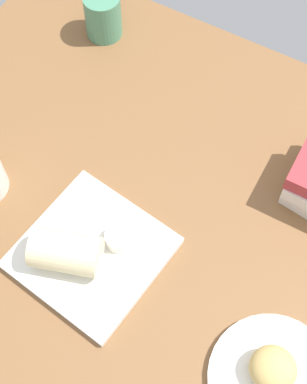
# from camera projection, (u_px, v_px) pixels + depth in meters

# --- Properties ---
(dining_table) EXTENTS (1.10, 0.90, 0.04)m
(dining_table) POSITION_uv_depth(u_px,v_px,m) (156.00, 210.00, 1.06)
(dining_table) COLOR brown
(dining_table) RESTS_ON ground
(round_plate) EXTENTS (0.21, 0.21, 0.01)m
(round_plate) POSITION_uv_depth(u_px,v_px,m) (273.00, 380.00, 0.89)
(round_plate) COLOR white
(round_plate) RESTS_ON dining_table
(scone_pastry) EXTENTS (0.09, 0.09, 0.05)m
(scone_pastry) POSITION_uv_depth(u_px,v_px,m) (273.00, 369.00, 0.87)
(scone_pastry) COLOR tan
(scone_pastry) RESTS_ON round_plate
(square_plate) EXTENTS (0.26, 0.26, 0.02)m
(square_plate) POSITION_uv_depth(u_px,v_px,m) (92.00, 253.00, 0.99)
(square_plate) COLOR white
(square_plate) RESTS_ON dining_table
(sauce_cup) EXTENTS (0.05, 0.05, 0.03)m
(sauce_cup) POSITION_uv_depth(u_px,v_px,m) (119.00, 238.00, 0.98)
(sauce_cup) COLOR silver
(sauce_cup) RESTS_ON square_plate
(breakfast_wrap) EXTENTS (0.13, 0.10, 0.07)m
(breakfast_wrap) POSITION_uv_depth(u_px,v_px,m) (66.00, 252.00, 0.95)
(breakfast_wrap) COLOR beige
(breakfast_wrap) RESTS_ON square_plate
(coffee_mug) EXTENTS (0.08, 0.13, 0.10)m
(coffee_mug) POSITION_uv_depth(u_px,v_px,m) (104.00, 13.00, 1.20)
(coffee_mug) COLOR #4C8C6B
(coffee_mug) RESTS_ON dining_table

